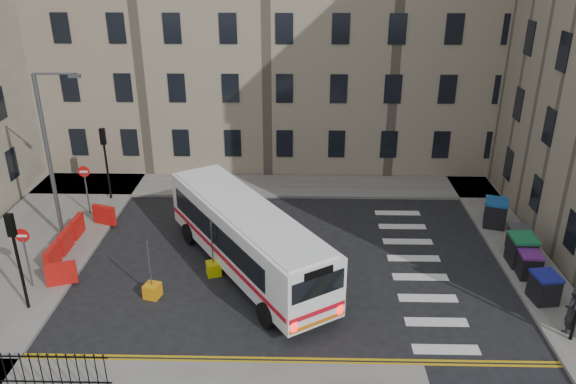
{
  "coord_description": "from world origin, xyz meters",
  "views": [
    {
      "loc": [
        -1.3,
        -22.24,
        13.28
      ],
      "look_at": [
        -1.84,
        1.09,
        3.0
      ],
      "focal_mm": 35.0,
      "sensor_mm": 36.0,
      "label": 1
    }
  ],
  "objects_px": {
    "bus": "(246,236)",
    "streetlamp": "(48,156)",
    "wheelie_bin_a": "(544,287)",
    "wheelie_bin_e": "(495,213)",
    "pedestrian": "(571,310)",
    "wheelie_bin_d": "(519,240)",
    "bollard_chevron": "(152,291)",
    "wheelie_bin_b": "(529,264)",
    "wheelie_bin_c": "(521,250)",
    "bollard_yellow": "(214,269)"
  },
  "relations": [
    {
      "from": "pedestrian",
      "to": "wheelie_bin_a",
      "type": "bearing_deg",
      "value": -126.97
    },
    {
      "from": "streetlamp",
      "to": "pedestrian",
      "type": "bearing_deg",
      "value": -17.95
    },
    {
      "from": "bus",
      "to": "wheelie_bin_a",
      "type": "distance_m",
      "value": 12.36
    },
    {
      "from": "wheelie_bin_c",
      "to": "wheelie_bin_d",
      "type": "height_order",
      "value": "wheelie_bin_c"
    },
    {
      "from": "wheelie_bin_a",
      "to": "bus",
      "type": "bearing_deg",
      "value": 161.27
    },
    {
      "from": "wheelie_bin_b",
      "to": "wheelie_bin_e",
      "type": "xyz_separation_m",
      "value": [
        0.06,
        4.83,
        0.12
      ]
    },
    {
      "from": "wheelie_bin_d",
      "to": "bus",
      "type": "bearing_deg",
      "value": -165.64
    },
    {
      "from": "bollard_chevron",
      "to": "streetlamp",
      "type": "bearing_deg",
      "value": 138.93
    },
    {
      "from": "bollard_yellow",
      "to": "bollard_chevron",
      "type": "distance_m",
      "value": 2.87
    },
    {
      "from": "wheelie_bin_a",
      "to": "wheelie_bin_e",
      "type": "distance_m",
      "value": 6.65
    },
    {
      "from": "wheelie_bin_d",
      "to": "pedestrian",
      "type": "height_order",
      "value": "pedestrian"
    },
    {
      "from": "wheelie_bin_c",
      "to": "pedestrian",
      "type": "distance_m",
      "value": 4.83
    },
    {
      "from": "wheelie_bin_e",
      "to": "bollard_yellow",
      "type": "xyz_separation_m",
      "value": [
        -13.68,
        -4.78,
        -0.55
      ]
    },
    {
      "from": "wheelie_bin_b",
      "to": "bollard_yellow",
      "type": "xyz_separation_m",
      "value": [
        -13.63,
        0.05,
        -0.42
      ]
    },
    {
      "from": "wheelie_bin_b",
      "to": "wheelie_bin_e",
      "type": "relative_size",
      "value": 0.75
    },
    {
      "from": "bollard_yellow",
      "to": "wheelie_bin_d",
      "type": "bearing_deg",
      "value": 8.48
    },
    {
      "from": "wheelie_bin_e",
      "to": "bollard_yellow",
      "type": "distance_m",
      "value": 14.5
    },
    {
      "from": "wheelie_bin_c",
      "to": "wheelie_bin_e",
      "type": "bearing_deg",
      "value": 89.6
    },
    {
      "from": "bollard_yellow",
      "to": "wheelie_bin_c",
      "type": "bearing_deg",
      "value": 4.17
    },
    {
      "from": "streetlamp",
      "to": "pedestrian",
      "type": "distance_m",
      "value": 23.0
    },
    {
      "from": "bus",
      "to": "wheelie_bin_c",
      "type": "xyz_separation_m",
      "value": [
        12.21,
        0.61,
        -0.9
      ]
    },
    {
      "from": "wheelie_bin_d",
      "to": "bollard_chevron",
      "type": "xyz_separation_m",
      "value": [
        -16.2,
        -3.85,
        -0.47
      ]
    },
    {
      "from": "bus",
      "to": "wheelie_bin_e",
      "type": "bearing_deg",
      "value": -12.89
    },
    {
      "from": "wheelie_bin_e",
      "to": "streetlamp",
      "type": "bearing_deg",
      "value": -158.21
    },
    {
      "from": "wheelie_bin_c",
      "to": "pedestrian",
      "type": "xyz_separation_m",
      "value": [
        0.05,
        -4.82,
        0.23
      ]
    },
    {
      "from": "wheelie_bin_a",
      "to": "wheelie_bin_b",
      "type": "bearing_deg",
      "value": 79.64
    },
    {
      "from": "wheelie_bin_e",
      "to": "bollard_chevron",
      "type": "bearing_deg",
      "value": -140.09
    },
    {
      "from": "bus",
      "to": "wheelie_bin_a",
      "type": "bearing_deg",
      "value": -43.17
    },
    {
      "from": "bus",
      "to": "wheelie_bin_d",
      "type": "bearing_deg",
      "value": -24.95
    },
    {
      "from": "wheelie_bin_d",
      "to": "wheelie_bin_e",
      "type": "bearing_deg",
      "value": 102.1
    },
    {
      "from": "bollard_yellow",
      "to": "bollard_chevron",
      "type": "xyz_separation_m",
      "value": [
        -2.27,
        -1.77,
        0.0
      ]
    },
    {
      "from": "wheelie_bin_a",
      "to": "wheelie_bin_d",
      "type": "relative_size",
      "value": 0.99
    },
    {
      "from": "streetlamp",
      "to": "wheelie_bin_d",
      "type": "relative_size",
      "value": 6.63
    },
    {
      "from": "wheelie_bin_c",
      "to": "bollard_yellow",
      "type": "distance_m",
      "value": 13.7
    },
    {
      "from": "wheelie_bin_c",
      "to": "wheelie_bin_d",
      "type": "distance_m",
      "value": 1.12
    },
    {
      "from": "wheelie_bin_a",
      "to": "wheelie_bin_d",
      "type": "bearing_deg",
      "value": 76.25
    },
    {
      "from": "wheelie_bin_a",
      "to": "wheelie_bin_e",
      "type": "xyz_separation_m",
      "value": [
        0.12,
        6.64,
        0.09
      ]
    },
    {
      "from": "wheelie_bin_b",
      "to": "pedestrian",
      "type": "relative_size",
      "value": 0.62
    },
    {
      "from": "wheelie_bin_e",
      "to": "pedestrian",
      "type": "distance_m",
      "value": 8.62
    },
    {
      "from": "wheelie_bin_c",
      "to": "bollard_chevron",
      "type": "distance_m",
      "value": 16.17
    },
    {
      "from": "wheelie_bin_a",
      "to": "streetlamp",
      "type": "bearing_deg",
      "value": 158.58
    },
    {
      "from": "wheelie_bin_b",
      "to": "bollard_yellow",
      "type": "height_order",
      "value": "wheelie_bin_b"
    },
    {
      "from": "wheelie_bin_d",
      "to": "pedestrian",
      "type": "xyz_separation_m",
      "value": [
        -0.23,
        -5.91,
        0.29
      ]
    },
    {
      "from": "wheelie_bin_a",
      "to": "pedestrian",
      "type": "distance_m",
      "value": 2.0
    },
    {
      "from": "wheelie_bin_a",
      "to": "pedestrian",
      "type": "relative_size",
      "value": 0.67
    },
    {
      "from": "wheelie_bin_e",
      "to": "bollard_yellow",
      "type": "relative_size",
      "value": 2.54
    },
    {
      "from": "wheelie_bin_a",
      "to": "wheelie_bin_d",
      "type": "height_order",
      "value": "wheelie_bin_d"
    },
    {
      "from": "wheelie_bin_c",
      "to": "bollard_chevron",
      "type": "xyz_separation_m",
      "value": [
        -15.92,
        -2.76,
        -0.54
      ]
    },
    {
      "from": "streetlamp",
      "to": "bollard_chevron",
      "type": "xyz_separation_m",
      "value": [
        5.69,
        -4.96,
        -4.04
      ]
    },
    {
      "from": "bus",
      "to": "streetlamp",
      "type": "bearing_deg",
      "value": 130.77
    }
  ]
}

